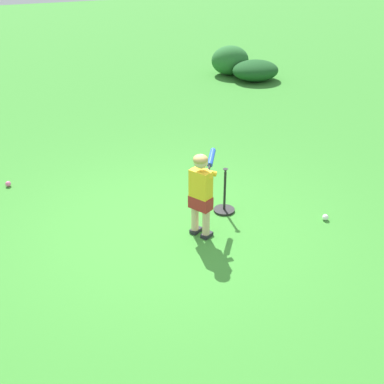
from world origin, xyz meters
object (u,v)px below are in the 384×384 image
Objects in this scene: play_ball_near_batter at (8,184)px; play_ball_behind_batter at (325,217)px; batting_tee at (224,204)px; child_batter at (202,187)px.

play_ball_near_batter and play_ball_behind_batter have the same top height.
child_batter is at bearing -139.17° from batting_tee.
play_ball_near_batter is (-2.17, 2.15, -0.61)m from child_batter.
play_ball_near_batter is at bearing 147.02° from batting_tee.
batting_tee is (0.49, 0.42, -0.55)m from child_batter.
play_ball_near_batter is 4.48m from play_ball_behind_batter.
play_ball_behind_batter is at bearing -32.15° from play_ball_near_batter.
child_batter is 13.32× the size of play_ball_behind_batter.
batting_tee is at bearing 40.83° from child_batter.
play_ball_near_batter is 0.13× the size of batting_tee.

